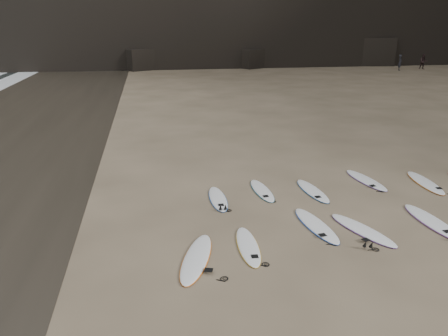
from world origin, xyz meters
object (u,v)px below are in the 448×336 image
object	(u,v)px
surfboard_0	(196,258)
surfboard_8	(366,180)
person_a	(400,63)
surfboard_5	(218,198)
person_b	(423,62)
surfboard_1	(248,246)
surfboard_7	(313,191)
surfboard_6	(262,190)
surfboard_3	(362,230)
surfboard_2	(316,225)
surfboard_9	(425,182)
surfboard_4	(432,221)

from	to	relation	value
surfboard_0	surfboard_8	bearing A→B (deg)	51.18
surfboard_0	person_a	size ratio (longest dim) A/B	1.37
surfboard_5	person_b	xyz separation A→B (m)	(31.51, 36.73, 0.88)
surfboard_1	surfboard_8	size ratio (longest dim) A/B	0.91
surfboard_0	surfboard_7	bearing A→B (deg)	58.20
surfboard_0	surfboard_6	distance (m)	5.08
surfboard_3	surfboard_7	world-z (taller)	surfboard_3
surfboard_2	surfboard_5	size ratio (longest dim) A/B	1.12
surfboard_2	surfboard_6	distance (m)	3.09
surfboard_6	surfboard_7	bearing A→B (deg)	-13.70
surfboard_5	person_a	distance (m)	45.65
surfboard_7	surfboard_9	xyz separation A→B (m)	(4.42, 0.07, 0.00)
surfboard_0	surfboard_4	bearing A→B (deg)	24.85
surfboard_1	surfboard_6	world-z (taller)	same
surfboard_0	person_b	xyz separation A→B (m)	(32.66, 40.48, 0.88)
surfboard_0	surfboard_5	distance (m)	3.93
surfboard_4	surfboard_6	world-z (taller)	surfboard_4
surfboard_2	surfboard_8	xyz separation A→B (m)	(3.26, 3.32, -0.00)
surfboard_5	surfboard_7	xyz separation A→B (m)	(3.41, 0.14, 0.00)
surfboard_0	surfboard_3	bearing A→B (deg)	26.51
surfboard_8	person_b	xyz separation A→B (m)	(25.72, 35.90, 0.88)
surfboard_6	surfboard_8	world-z (taller)	surfboard_8
surfboard_8	surfboard_1	bearing A→B (deg)	-150.52
surfboard_9	surfboard_3	bearing A→B (deg)	-136.11
surfboard_3	surfboard_5	bearing A→B (deg)	121.73
surfboard_1	person_a	xyz separation A→B (m)	(27.70, 39.42, 0.89)
surfboard_1	person_a	distance (m)	48.19
surfboard_2	surfboard_9	size ratio (longest dim) A/B	0.99
surfboard_4	person_a	size ratio (longest dim) A/B	1.41
surfboard_2	surfboard_0	bearing A→B (deg)	-167.78
person_a	surfboard_3	bearing A→B (deg)	174.01
surfboard_1	surfboard_0	bearing A→B (deg)	-161.71
surfboard_2	surfboard_4	bearing A→B (deg)	-12.71
surfboard_3	surfboard_6	xyz separation A→B (m)	(-2.08, 3.47, -0.00)
surfboard_1	surfboard_7	distance (m)	4.69
surfboard_1	surfboard_6	size ratio (longest dim) A/B	1.00
surfboard_2	person_a	size ratio (longest dim) A/B	1.34
surfboard_7	person_a	distance (m)	43.53
surfboard_0	surfboard_4	distance (m)	7.24
surfboard_1	surfboard_4	bearing A→B (deg)	7.92
surfboard_9	person_a	size ratio (longest dim) A/B	1.35
surfboard_3	surfboard_9	xyz separation A→B (m)	(4.09, 3.20, 0.00)
surfboard_4	surfboard_9	world-z (taller)	surfboard_4
surfboard_7	person_b	bearing A→B (deg)	47.64
person_a	person_b	size ratio (longest dim) A/B	1.00
surfboard_3	surfboard_8	distance (m)	4.34
surfboard_4	surfboard_9	bearing A→B (deg)	58.16
surfboard_5	person_a	xyz separation A→B (m)	(27.99, 36.06, 0.89)
surfboard_0	surfboard_1	distance (m)	1.48
surfboard_1	surfboard_7	size ratio (longest dim) A/B	0.95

